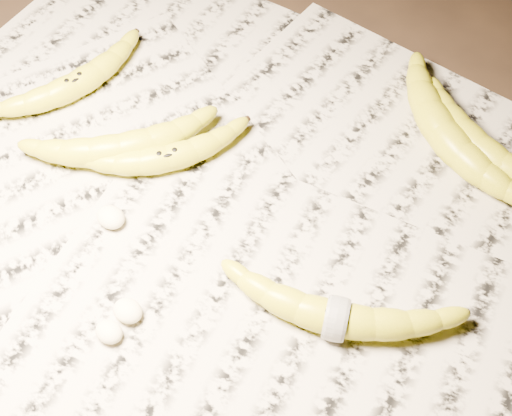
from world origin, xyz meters
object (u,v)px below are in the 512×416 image
Objects in this scene: banana_left_a at (74,83)px; banana_center at (167,156)px; banana_taped at (336,317)px; banana_upper_b at (479,146)px; banana_upper_a at (444,131)px; banana_left_b at (121,147)px.

banana_left_a is 0.17m from banana_center.
banana_upper_b is at bearing 63.86° from banana_taped.
banana_upper_a reaches higher than banana_left_a.
banana_upper_b is at bearing -13.21° from banana_left_b.
banana_upper_a is at bearing -10.62° from banana_center.
banana_left_b reaches higher than banana_left_a.
banana_taped is 1.02× the size of banana_upper_a.
banana_left_a is 0.12m from banana_left_b.
banana_upper_b is (0.45, 0.19, 0.00)m from banana_left_a.
banana_taped is at bearing -55.76° from banana_left_b.
banana_center is at bearing -25.67° from banana_left_b.
banana_taped is 1.16× the size of banana_upper_b.
banana_upper_b is (0.28, 0.21, 0.00)m from banana_center.
banana_upper_b reaches higher than banana_left_a.
banana_upper_a is (-0.02, 0.27, 0.00)m from banana_taped.
banana_upper_b reaches higher than banana_taped.
banana_upper_a is at bearing 72.87° from banana_taped.
banana_left_a reaches higher than banana_center.
banana_taped is at bearing -84.92° from banana_left_a.
banana_left_b is 0.31m from banana_taped.
banana_left_a is 0.45m from banana_upper_a.
banana_center is 0.27m from banana_taped.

